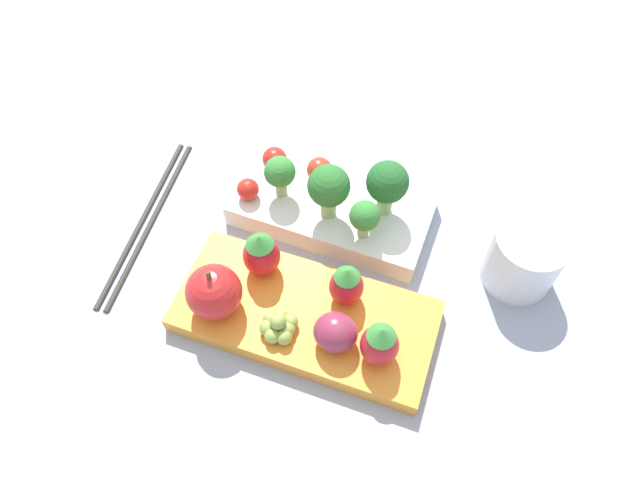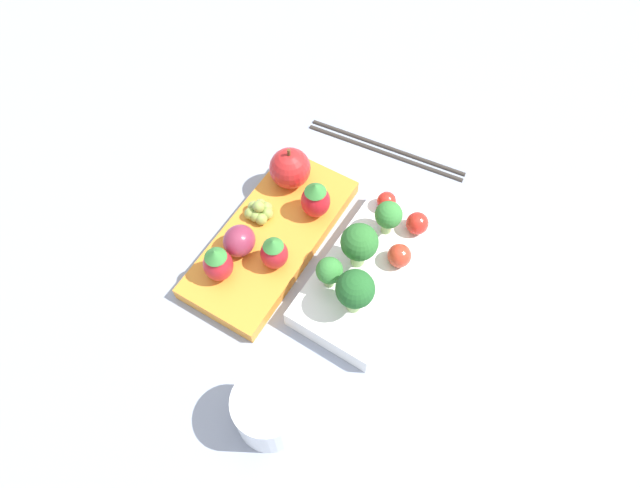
{
  "view_description": "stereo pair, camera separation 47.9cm",
  "coord_description": "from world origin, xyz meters",
  "px_view_note": "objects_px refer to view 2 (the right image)",
  "views": [
    {
      "loc": [
        0.09,
        -0.27,
        0.47
      ],
      "look_at": [
        0.0,
        -0.0,
        0.04
      ],
      "focal_mm": 32.0,
      "sensor_mm": 36.0,
      "label": 1
    },
    {
      "loc": [
        0.28,
        0.16,
        0.57
      ],
      "look_at": [
        0.0,
        -0.0,
        0.04
      ],
      "focal_mm": 32.0,
      "sensor_mm": 36.0,
      "label": 2
    }
  ],
  "objects_px": {
    "broccoli_floret_2": "(355,290)",
    "strawberry_0": "(316,199)",
    "bento_box_savoury": "(371,274)",
    "grape_cluster": "(259,211)",
    "apple": "(290,168)",
    "drinking_cup": "(268,411)",
    "broccoli_floret_1": "(329,271)",
    "cherry_tomato_1": "(387,201)",
    "cherry_tomato_0": "(417,223)",
    "bento_box_fruit": "(271,238)",
    "strawberry_2": "(274,252)",
    "cherry_tomato_2": "(399,256)",
    "plum": "(239,241)",
    "chopsticks_pair": "(386,149)",
    "strawberry_1": "(218,263)",
    "broccoli_floret_0": "(389,216)",
    "broccoli_floret_3": "(359,243)"
  },
  "relations": [
    {
      "from": "bento_box_savoury",
      "to": "cherry_tomato_0",
      "type": "bearing_deg",
      "value": 163.58
    },
    {
      "from": "broccoli_floret_1",
      "to": "apple",
      "type": "distance_m",
      "value": 0.15
    },
    {
      "from": "cherry_tomato_0",
      "to": "cherry_tomato_1",
      "type": "xyz_separation_m",
      "value": [
        -0.01,
        -0.04,
        -0.0
      ]
    },
    {
      "from": "broccoli_floret_1",
      "to": "cherry_tomato_2",
      "type": "distance_m",
      "value": 0.08
    },
    {
      "from": "broccoli_floret_1",
      "to": "drinking_cup",
      "type": "bearing_deg",
      "value": 6.66
    },
    {
      "from": "strawberry_0",
      "to": "chopsticks_pair",
      "type": "distance_m",
      "value": 0.15
    },
    {
      "from": "bento_box_fruit",
      "to": "apple",
      "type": "xyz_separation_m",
      "value": [
        -0.08,
        -0.02,
        0.03
      ]
    },
    {
      "from": "broccoli_floret_0",
      "to": "cherry_tomato_1",
      "type": "bearing_deg",
      "value": -153.11
    },
    {
      "from": "cherry_tomato_1",
      "to": "chopsticks_pair",
      "type": "xyz_separation_m",
      "value": [
        -0.1,
        -0.04,
        -0.03
      ]
    },
    {
      "from": "cherry_tomato_2",
      "to": "strawberry_2",
      "type": "bearing_deg",
      "value": -61.31
    },
    {
      "from": "broccoli_floret_1",
      "to": "bento_box_fruit",
      "type": "bearing_deg",
      "value": -105.87
    },
    {
      "from": "cherry_tomato_1",
      "to": "broccoli_floret_0",
      "type": "bearing_deg",
      "value": 26.89
    },
    {
      "from": "broccoli_floret_2",
      "to": "strawberry_0",
      "type": "distance_m",
      "value": 0.13
    },
    {
      "from": "broccoli_floret_0",
      "to": "chopsticks_pair",
      "type": "distance_m",
      "value": 0.15
    },
    {
      "from": "bento_box_fruit",
      "to": "broccoli_floret_0",
      "type": "relative_size",
      "value": 4.97
    },
    {
      "from": "broccoli_floret_2",
      "to": "apple",
      "type": "relative_size",
      "value": 1.06
    },
    {
      "from": "strawberry_2",
      "to": "plum",
      "type": "distance_m",
      "value": 0.04
    },
    {
      "from": "strawberry_2",
      "to": "broccoli_floret_2",
      "type": "bearing_deg",
      "value": 85.98
    },
    {
      "from": "bento_box_fruit",
      "to": "strawberry_2",
      "type": "distance_m",
      "value": 0.05
    },
    {
      "from": "broccoli_floret_0",
      "to": "strawberry_1",
      "type": "distance_m",
      "value": 0.19
    },
    {
      "from": "bento_box_fruit",
      "to": "broccoli_floret_1",
      "type": "xyz_separation_m",
      "value": [
        0.03,
        0.09,
        0.04
      ]
    },
    {
      "from": "cherry_tomato_1",
      "to": "apple",
      "type": "xyz_separation_m",
      "value": [
        0.02,
        -0.12,
        0.01
      ]
    },
    {
      "from": "bento_box_fruit",
      "to": "broccoli_floret_3",
      "type": "distance_m",
      "value": 0.12
    },
    {
      "from": "bento_box_fruit",
      "to": "broccoli_floret_2",
      "type": "xyz_separation_m",
      "value": [
        0.04,
        0.13,
        0.06
      ]
    },
    {
      "from": "bento_box_savoury",
      "to": "grape_cluster",
      "type": "xyz_separation_m",
      "value": [
        -0.0,
        -0.15,
        0.01
      ]
    },
    {
      "from": "broccoli_floret_2",
      "to": "drinking_cup",
      "type": "relative_size",
      "value": 0.93
    },
    {
      "from": "broccoli_floret_1",
      "to": "cherry_tomato_1",
      "type": "relative_size",
      "value": 1.99
    },
    {
      "from": "broccoli_floret_3",
      "to": "apple",
      "type": "bearing_deg",
      "value": -116.8
    },
    {
      "from": "drinking_cup",
      "to": "broccoli_floret_1",
      "type": "bearing_deg",
      "value": -173.34
    },
    {
      "from": "broccoli_floret_3",
      "to": "strawberry_0",
      "type": "relative_size",
      "value": 1.18
    },
    {
      "from": "cherry_tomato_2",
      "to": "plum",
      "type": "distance_m",
      "value": 0.17
    },
    {
      "from": "bento_box_fruit",
      "to": "grape_cluster",
      "type": "relative_size",
      "value": 7.04
    },
    {
      "from": "broccoli_floret_1",
      "to": "apple",
      "type": "bearing_deg",
      "value": -132.62
    },
    {
      "from": "strawberry_0",
      "to": "strawberry_2",
      "type": "bearing_deg",
      "value": -3.24
    },
    {
      "from": "apple",
      "to": "bento_box_fruit",
      "type": "bearing_deg",
      "value": 14.22
    },
    {
      "from": "bento_box_savoury",
      "to": "strawberry_0",
      "type": "bearing_deg",
      "value": -112.24
    },
    {
      "from": "broccoli_floret_1",
      "to": "cherry_tomato_1",
      "type": "distance_m",
      "value": 0.12
    },
    {
      "from": "strawberry_2",
      "to": "chopsticks_pair",
      "type": "distance_m",
      "value": 0.22
    },
    {
      "from": "cherry_tomato_1",
      "to": "drinking_cup",
      "type": "bearing_deg",
      "value": 2.01
    },
    {
      "from": "strawberry_1",
      "to": "drinking_cup",
      "type": "relative_size",
      "value": 0.75
    },
    {
      "from": "bento_box_fruit",
      "to": "strawberry_2",
      "type": "xyz_separation_m",
      "value": [
        0.03,
        0.02,
        0.03
      ]
    },
    {
      "from": "plum",
      "to": "chopsticks_pair",
      "type": "height_order",
      "value": "plum"
    },
    {
      "from": "bento_box_fruit",
      "to": "broccoli_floret_3",
      "type": "bearing_deg",
      "value": 97.1
    },
    {
      "from": "apple",
      "to": "drinking_cup",
      "type": "relative_size",
      "value": 0.88
    },
    {
      "from": "strawberry_0",
      "to": "grape_cluster",
      "type": "bearing_deg",
      "value": -56.14
    },
    {
      "from": "cherry_tomato_1",
      "to": "strawberry_0",
      "type": "height_order",
      "value": "strawberry_0"
    },
    {
      "from": "strawberry_1",
      "to": "bento_box_savoury",
      "type": "bearing_deg",
      "value": 121.04
    },
    {
      "from": "cherry_tomato_0",
      "to": "cherry_tomato_1",
      "type": "distance_m",
      "value": 0.04
    },
    {
      "from": "bento_box_fruit",
      "to": "strawberry_1",
      "type": "distance_m",
      "value": 0.08
    },
    {
      "from": "grape_cluster",
      "to": "bento_box_fruit",
      "type": "bearing_deg",
      "value": 58.2
    }
  ]
}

